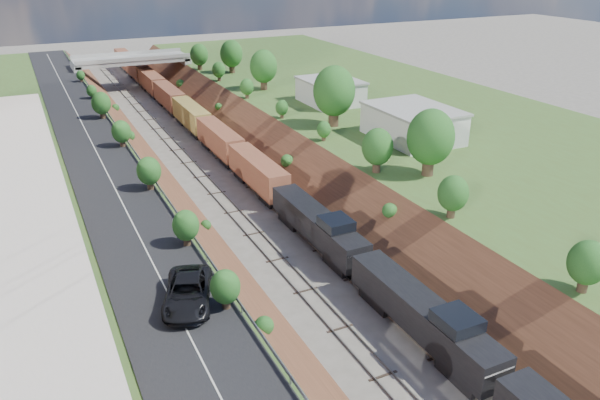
{
  "coord_description": "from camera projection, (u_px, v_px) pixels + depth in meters",
  "views": [
    {
      "loc": [
        -22.74,
        -9.24,
        28.58
      ],
      "look_at": [
        -0.05,
        37.74,
        6.0
      ],
      "focal_mm": 35.0,
      "sensor_mm": 36.0,
      "label": 1
    }
  ],
  "objects": [
    {
      "name": "road",
      "position": [
        102.0,
        163.0,
        69.45
      ],
      "size": [
        8.0,
        180.0,
        0.1
      ],
      "primitive_type": "cube",
      "color": "black",
      "rests_on": "platform_left"
    },
    {
      "name": "freight_train",
      "position": [
        206.0,
        128.0,
        92.16
      ],
      "size": [
        2.81,
        158.74,
        4.55
      ],
      "color": "black",
      "rests_on": "ground"
    },
    {
      "name": "suv",
      "position": [
        188.0,
        292.0,
        41.52
      ],
      "size": [
        5.38,
        7.6,
        1.92
      ],
      "primitive_type": "imported",
      "rotation": [
        0.0,
        0.0,
        -0.35
      ],
      "color": "black",
      "rests_on": "road"
    },
    {
      "name": "tree_left_crest",
      "position": [
        255.0,
        317.0,
        37.08
      ],
      "size": [
        2.45,
        2.45,
        3.55
      ],
      "color": "#473323",
      "rests_on": "platform_left"
    },
    {
      "name": "embankment_left",
      "position": [
        144.0,
        195.0,
        73.26
      ],
      "size": [
        10.0,
        180.0,
        10.0
      ],
      "primitive_type": "cube",
      "rotation": [
        0.0,
        0.79,
        0.0
      ],
      "color": "brown",
      "rests_on": "ground"
    },
    {
      "name": "platform_right",
      "position": [
        430.0,
        132.0,
        89.82
      ],
      "size": [
        44.0,
        180.0,
        5.0
      ],
      "primitive_type": "cube",
      "color": "#455E26",
      "rests_on": "ground"
    },
    {
      "name": "white_building_far",
      "position": [
        330.0,
        92.0,
        95.69
      ],
      "size": [
        8.0,
        10.0,
        3.6
      ],
      "primitive_type": "cube",
      "color": "silver",
      "rests_on": "platform_right"
    },
    {
      "name": "overpass",
      "position": [
        132.0,
        66.0,
        126.93
      ],
      "size": [
        24.5,
        8.3,
        7.4
      ],
      "color": "gray",
      "rests_on": "ground"
    },
    {
      "name": "rail_right_track",
      "position": [
        246.0,
        178.0,
        78.65
      ],
      "size": [
        1.58,
        180.0,
        0.18
      ],
      "primitive_type": "cube",
      "color": "gray",
      "rests_on": "ground"
    },
    {
      "name": "rail_left_track",
      "position": [
        209.0,
        184.0,
        76.57
      ],
      "size": [
        1.58,
        180.0,
        0.18
      ],
      "primitive_type": "cube",
      "color": "gray",
      "rests_on": "ground"
    },
    {
      "name": "tree_right_large",
      "position": [
        431.0,
        138.0,
        64.17
      ],
      "size": [
        5.25,
        5.25,
        7.61
      ],
      "color": "#473323",
      "rests_on": "platform_right"
    },
    {
      "name": "white_building_near",
      "position": [
        413.0,
        124.0,
        77.63
      ],
      "size": [
        9.0,
        12.0,
        4.0
      ],
      "primitive_type": "cube",
      "color": "silver",
      "rests_on": "platform_right"
    },
    {
      "name": "embankment_right",
      "position": [
        302.0,
        169.0,
        82.04
      ],
      "size": [
        10.0,
        180.0,
        10.0
      ],
      "primitive_type": "cube",
      "rotation": [
        0.0,
        0.79,
        0.0
      ],
      "color": "brown",
      "rests_on": "ground"
    },
    {
      "name": "guardrail",
      "position": [
        137.0,
        154.0,
        70.73
      ],
      "size": [
        0.1,
        171.0,
        0.7
      ],
      "color": "#99999E",
      "rests_on": "platform_left"
    }
  ]
}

